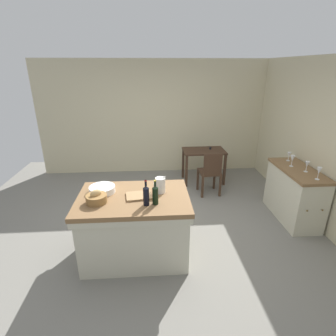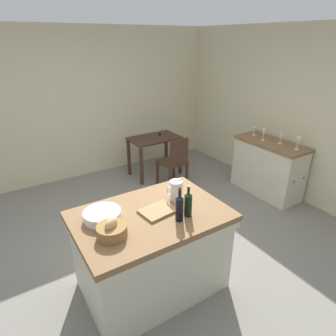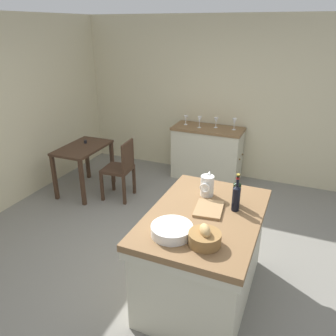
{
  "view_description": "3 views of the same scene",
  "coord_description": "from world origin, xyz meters",
  "px_view_note": "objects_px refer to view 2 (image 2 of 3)",
  "views": [
    {
      "loc": [
        -0.12,
        -3.49,
        2.42
      ],
      "look_at": [
        0.15,
        0.25,
        0.96
      ],
      "focal_mm": 27.75,
      "sensor_mm": 36.0,
      "label": 1
    },
    {
      "loc": [
        -1.44,
        -2.56,
        2.39
      ],
      "look_at": [
        0.26,
        0.13,
        0.96
      ],
      "focal_mm": 31.05,
      "sensor_mm": 36.0,
      "label": 2
    },
    {
      "loc": [
        -2.83,
        -1.23,
        2.43
      ],
      "look_at": [
        0.22,
        0.07,
        1.0
      ],
      "focal_mm": 35.7,
      "sensor_mm": 36.0,
      "label": 3
    }
  ],
  "objects_px": {
    "cutting_board": "(158,211)",
    "wine_glass_middle": "(264,133)",
    "pitcher": "(176,190)",
    "wine_glass_right": "(254,129)",
    "wooden_chair": "(174,161)",
    "wine_glass_far_left": "(298,141)",
    "wine_bottle_amber": "(179,208)",
    "bread_basket": "(112,230)",
    "writing_desk": "(154,143)",
    "wash_bowl": "(102,215)",
    "island_table": "(152,249)",
    "wine_bottle_dark": "(188,204)",
    "wine_glass_left": "(281,136)",
    "side_cabinet": "(268,168)"
  },
  "relations": [
    {
      "from": "wine_bottle_amber",
      "to": "wine_glass_right",
      "type": "height_order",
      "value": "wine_bottle_amber"
    },
    {
      "from": "wooden_chair",
      "to": "wine_glass_middle",
      "type": "distance_m",
      "value": 1.51
    },
    {
      "from": "side_cabinet",
      "to": "pitcher",
      "type": "xyz_separation_m",
      "value": [
        -2.27,
        -0.67,
        0.55
      ]
    },
    {
      "from": "wash_bowl",
      "to": "wine_glass_left",
      "type": "xyz_separation_m",
      "value": [
        3.06,
        0.5,
        0.08
      ]
    },
    {
      "from": "cutting_board",
      "to": "side_cabinet",
      "type": "bearing_deg",
      "value": 16.95
    },
    {
      "from": "bread_basket",
      "to": "wine_bottle_dark",
      "type": "relative_size",
      "value": 0.82
    },
    {
      "from": "wine_bottle_dark",
      "to": "wine_glass_middle",
      "type": "bearing_deg",
      "value": 25.93
    },
    {
      "from": "pitcher",
      "to": "cutting_board",
      "type": "height_order",
      "value": "pitcher"
    },
    {
      "from": "writing_desk",
      "to": "wash_bowl",
      "type": "height_order",
      "value": "wash_bowl"
    },
    {
      "from": "wine_bottle_amber",
      "to": "wine_glass_right",
      "type": "bearing_deg",
      "value": 29.42
    },
    {
      "from": "wine_glass_far_left",
      "to": "wine_glass_right",
      "type": "height_order",
      "value": "wine_glass_far_left"
    },
    {
      "from": "wine_bottle_amber",
      "to": "wine_glass_left",
      "type": "distance_m",
      "value": 2.64
    },
    {
      "from": "wooden_chair",
      "to": "bread_basket",
      "type": "distance_m",
      "value": 2.64
    },
    {
      "from": "wooden_chair",
      "to": "wine_glass_right",
      "type": "relative_size",
      "value": 5.92
    },
    {
      "from": "wine_bottle_dark",
      "to": "wine_glass_right",
      "type": "xyz_separation_m",
      "value": [
        2.36,
        1.37,
        -0.02
      ]
    },
    {
      "from": "pitcher",
      "to": "wine_glass_right",
      "type": "relative_size",
      "value": 1.61
    },
    {
      "from": "wine_bottle_dark",
      "to": "wine_glass_right",
      "type": "relative_size",
      "value": 2.02
    },
    {
      "from": "wash_bowl",
      "to": "wooden_chair",
      "type": "bearing_deg",
      "value": 40.79
    },
    {
      "from": "wine_bottle_dark",
      "to": "wooden_chair",
      "type": "bearing_deg",
      "value": 59.69
    },
    {
      "from": "wine_glass_right",
      "to": "bread_basket",
      "type": "bearing_deg",
      "value": -157.2
    },
    {
      "from": "pitcher",
      "to": "wash_bowl",
      "type": "relative_size",
      "value": 0.73
    },
    {
      "from": "bread_basket",
      "to": "cutting_board",
      "type": "distance_m",
      "value": 0.52
    },
    {
      "from": "writing_desk",
      "to": "wine_glass_middle",
      "type": "bearing_deg",
      "value": -51.92
    },
    {
      "from": "island_table",
      "to": "wine_bottle_amber",
      "type": "relative_size",
      "value": 4.4
    },
    {
      "from": "pitcher",
      "to": "cutting_board",
      "type": "bearing_deg",
      "value": -158.79
    },
    {
      "from": "wine_glass_middle",
      "to": "wine_glass_right",
      "type": "height_order",
      "value": "wine_glass_middle"
    },
    {
      "from": "writing_desk",
      "to": "pitcher",
      "type": "xyz_separation_m",
      "value": [
        -1.05,
        -2.27,
        0.38
      ]
    },
    {
      "from": "island_table",
      "to": "wine_glass_middle",
      "type": "distance_m",
      "value": 2.75
    },
    {
      "from": "island_table",
      "to": "bread_basket",
      "type": "distance_m",
      "value": 0.65
    },
    {
      "from": "wine_glass_right",
      "to": "wash_bowl",
      "type": "bearing_deg",
      "value": -161.64
    },
    {
      "from": "wine_glass_left",
      "to": "wine_bottle_dark",
      "type": "bearing_deg",
      "value": -160.16
    },
    {
      "from": "wine_bottle_amber",
      "to": "wine_glass_middle",
      "type": "bearing_deg",
      "value": 25.27
    },
    {
      "from": "island_table",
      "to": "cutting_board",
      "type": "distance_m",
      "value": 0.43
    },
    {
      "from": "wine_bottle_amber",
      "to": "wine_glass_middle",
      "type": "height_order",
      "value": "wine_bottle_amber"
    },
    {
      "from": "wooden_chair",
      "to": "wine_glass_far_left",
      "type": "height_order",
      "value": "wine_glass_far_left"
    },
    {
      "from": "side_cabinet",
      "to": "wine_bottle_dark",
      "type": "xyz_separation_m",
      "value": [
        -2.33,
        -0.97,
        0.57
      ]
    },
    {
      "from": "bread_basket",
      "to": "wine_glass_left",
      "type": "xyz_separation_m",
      "value": [
        3.09,
        0.78,
        0.06
      ]
    },
    {
      "from": "bread_basket",
      "to": "wooden_chair",
      "type": "bearing_deg",
      "value": 45.13
    },
    {
      "from": "bread_basket",
      "to": "wine_glass_far_left",
      "type": "bearing_deg",
      "value": 8.78
    },
    {
      "from": "cutting_board",
      "to": "wine_glass_middle",
      "type": "relative_size",
      "value": 1.7
    },
    {
      "from": "wine_bottle_dark",
      "to": "wine_bottle_amber",
      "type": "xyz_separation_m",
      "value": [
        -0.11,
        -0.02,
        0.01
      ]
    },
    {
      "from": "writing_desk",
      "to": "wine_bottle_amber",
      "type": "distance_m",
      "value": 2.9
    },
    {
      "from": "writing_desk",
      "to": "wooden_chair",
      "type": "distance_m",
      "value": 0.66
    },
    {
      "from": "wine_glass_far_left",
      "to": "wine_glass_left",
      "type": "xyz_separation_m",
      "value": [
        0.0,
        0.3,
        -0.01
      ]
    },
    {
      "from": "side_cabinet",
      "to": "wine_glass_far_left",
      "type": "bearing_deg",
      "value": -83.87
    },
    {
      "from": "island_table",
      "to": "wine_bottle_dark",
      "type": "bearing_deg",
      "value": -37.36
    },
    {
      "from": "wine_bottle_amber",
      "to": "wine_glass_far_left",
      "type": "relative_size",
      "value": 1.72
    },
    {
      "from": "writing_desk",
      "to": "bread_basket",
      "type": "relative_size",
      "value": 3.61
    },
    {
      "from": "wooden_chair",
      "to": "wine_glass_far_left",
      "type": "relative_size",
      "value": 4.84
    },
    {
      "from": "wine_glass_far_left",
      "to": "writing_desk",
      "type": "bearing_deg",
      "value": 121.93
    }
  ]
}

